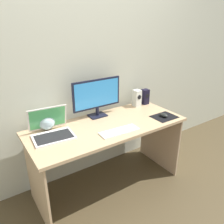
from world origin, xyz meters
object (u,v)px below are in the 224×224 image
(laptop, at_px, (52,130))
(mouse, at_px, (164,115))
(monitor, at_px, (97,96))
(fishbowl, at_px, (46,122))
(speaker_right, at_px, (145,97))
(keyboard_external, at_px, (119,131))
(speaker_near_monitor, at_px, (137,98))

(laptop, height_order, mouse, laptop)
(monitor, height_order, fishbowl, monitor)
(speaker_right, bearing_deg, keyboard_external, -148.30)
(speaker_right, bearing_deg, laptop, -173.25)
(laptop, bearing_deg, monitor, 14.74)
(monitor, height_order, speaker_right, monitor)
(speaker_right, xyz_separation_m, keyboard_external, (-0.67, -0.42, -0.08))
(monitor, bearing_deg, mouse, -36.01)
(monitor, relative_size, fishbowl, 3.45)
(keyboard_external, bearing_deg, fishbowl, 144.82)
(laptop, bearing_deg, keyboard_external, -27.19)
(monitor, height_order, keyboard_external, monitor)
(speaker_near_monitor, relative_size, keyboard_external, 0.52)
(fishbowl, distance_m, mouse, 1.18)
(fishbowl, bearing_deg, monitor, -0.00)
(monitor, bearing_deg, speaker_right, -0.15)
(speaker_right, height_order, laptop, laptop)
(speaker_near_monitor, bearing_deg, keyboard_external, -142.75)
(speaker_right, relative_size, mouse, 1.79)
(speaker_right, height_order, speaker_near_monitor, speaker_near_monitor)
(speaker_right, height_order, mouse, speaker_right)
(fishbowl, distance_m, keyboard_external, 0.67)
(speaker_right, xyz_separation_m, laptop, (-1.21, -0.14, -0.04))
(speaker_near_monitor, relative_size, fishbowl, 1.24)
(monitor, relative_size, mouse, 5.38)
(speaker_near_monitor, bearing_deg, mouse, -85.89)
(fishbowl, bearing_deg, keyboard_external, -38.51)
(speaker_near_monitor, height_order, fishbowl, speaker_near_monitor)
(fishbowl, height_order, keyboard_external, fishbowl)
(monitor, height_order, mouse, monitor)
(speaker_near_monitor, distance_m, fishbowl, 1.07)
(keyboard_external, bearing_deg, laptop, 156.14)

